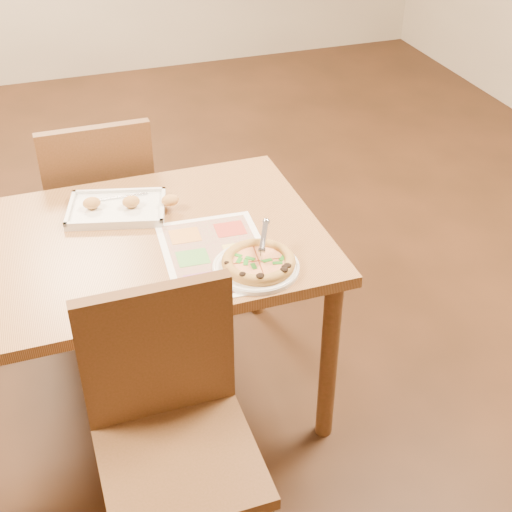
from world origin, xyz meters
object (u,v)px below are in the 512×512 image
object	(u,v)px
chair_near	(168,406)
pizza_cutter	(263,240)
chair_far	(100,195)
plate	(256,268)
appetizer_tray	(120,208)
menu	(216,254)
pizza	(259,262)
dining_table	(125,263)

from	to	relation	value
chair_near	pizza_cutter	size ratio (longest dim) A/B	3.61
chair_far	pizza_cutter	size ratio (longest dim) A/B	3.61
plate	appetizer_tray	world-z (taller)	appetizer_tray
plate	menu	bearing A→B (deg)	129.35
appetizer_tray	chair_far	bearing A→B (deg)	93.68
chair_far	pizza	bearing A→B (deg)	112.57
dining_table	pizza	distance (m)	0.48
chair_far	appetizer_tray	distance (m)	0.45
pizza	appetizer_tray	distance (m)	0.58
chair_far	pizza_cutter	bearing A→B (deg)	114.83
appetizer_tray	dining_table	bearing A→B (deg)	-98.18
appetizer_tray	menu	xyz separation A→B (m)	(0.24, -0.36, -0.01)
chair_near	pizza_cutter	bearing A→B (deg)	41.64
pizza_cutter	dining_table	bearing A→B (deg)	84.22
plate	pizza_cutter	distance (m)	0.09
plate	menu	xyz separation A→B (m)	(-0.09, 0.11, -0.00)
appetizer_tray	plate	bearing A→B (deg)	-54.72
dining_table	pizza_cutter	bearing A→B (deg)	-32.47
chair_near	plate	xyz separation A→B (m)	(0.36, 0.32, 0.16)
dining_table	chair_far	world-z (taller)	chair_far
dining_table	pizza_cutter	distance (m)	0.50
plate	pizza	distance (m)	0.02
chair_near	plate	distance (m)	0.51
chair_near	plate	size ratio (longest dim) A/B	1.77
pizza	appetizer_tray	size ratio (longest dim) A/B	0.57
menu	pizza	bearing A→B (deg)	-47.98
pizza_cutter	menu	bearing A→B (deg)	84.67
pizza	plate	bearing A→B (deg)	-175.76
chair_far	plate	bearing A→B (deg)	112.08
appetizer_tray	chair_near	bearing A→B (deg)	-91.94
chair_near	plate	bearing A→B (deg)	41.49
pizza	menu	size ratio (longest dim) A/B	0.50
chair_near	pizza	size ratio (longest dim) A/B	2.08
chair_far	appetizer_tray	world-z (taller)	chair_far
dining_table	menu	bearing A→B (deg)	-32.68
chair_near	menu	bearing A→B (deg)	58.25
appetizer_tray	menu	bearing A→B (deg)	-56.10
dining_table	chair_near	size ratio (longest dim) A/B	2.77
appetizer_tray	menu	distance (m)	0.43
chair_near	appetizer_tray	xyz separation A→B (m)	(0.03, 0.79, 0.17)
chair_far	pizza_cutter	distance (m)	0.97
menu	appetizer_tray	bearing A→B (deg)	123.90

